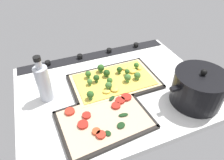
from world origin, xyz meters
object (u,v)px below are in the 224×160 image
broccoli_pizza (114,79)px  cooking_pot (198,88)px  baking_tray_back (104,120)px  baking_tray_front (114,82)px  veggie_pizza_back (104,118)px  oil_bottle (44,83)px

broccoli_pizza → cooking_pot: cooking_pot is taller
broccoli_pizza → baking_tray_back: 23.39cm
baking_tray_front → veggie_pizza_back: bearing=58.1°
veggie_pizza_back → oil_bottle: bearing=-48.1°
broccoli_pizza → oil_bottle: size_ratio=1.82×
broccoli_pizza → veggie_pizza_back: bearing=58.5°
broccoli_pizza → cooking_pot: bearing=138.8°
baking_tray_back → cooking_pot: (-39.17, 3.77, 6.62)cm
baking_tray_front → baking_tray_back: size_ratio=1.13×
veggie_pizza_back → cooking_pot: 39.71cm
veggie_pizza_back → baking_tray_back: bearing=74.0°
baking_tray_front → oil_bottle: 31.78cm
baking_tray_back → veggie_pizza_back: veggie_pizza_back is taller
cooking_pot → baking_tray_front: bearing=-41.4°
baking_tray_front → cooking_pot: bearing=138.6°
baking_tray_front → broccoli_pizza: broccoli_pizza is taller
broccoli_pizza → veggie_pizza_back: 22.96cm
broccoli_pizza → veggie_pizza_back: size_ratio=1.15×
broccoli_pizza → veggie_pizza_back: broccoli_pizza is taller
cooking_pot → oil_bottle: bearing=-23.3°
broccoli_pizza → baking_tray_front: bearing=177.9°
baking_tray_back → veggie_pizza_back: bearing=-106.0°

